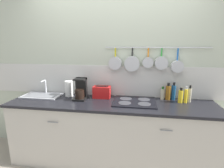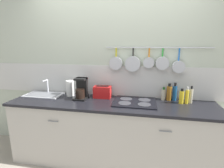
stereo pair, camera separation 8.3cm
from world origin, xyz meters
name	(u,v)px [view 2 (the right image)]	position (x,y,z in m)	size (l,w,h in m)	color
ground_plane	(111,161)	(0.00, 0.00, 0.00)	(12.00, 12.00, 0.00)	#9E9384
wall_back	(116,71)	(0.00, 0.36, 1.27)	(7.20, 0.16, 2.60)	#B2BCA8
cabinet_base	(111,134)	(0.00, 0.00, 0.43)	(2.76, 0.63, 0.86)	#B7B2A8
countertop	(111,104)	(0.00, 0.00, 0.88)	(2.80, 0.65, 0.03)	black
sink_basin	(44,94)	(-1.08, 0.15, 0.92)	(0.56, 0.33, 0.23)	#B7BABF
paper_towel_roll	(70,88)	(-0.67, 0.20, 1.02)	(0.12, 0.12, 0.23)	white
coffee_maker	(81,90)	(-0.45, 0.09, 1.02)	(0.17, 0.20, 0.30)	black
toaster	(102,92)	(-0.16, 0.19, 0.99)	(0.26, 0.14, 0.18)	red
cooktop	(135,102)	(0.32, 0.07, 0.91)	(0.56, 0.48, 0.01)	black
bottle_vinegar	(163,94)	(0.70, 0.25, 0.98)	(0.06, 0.06, 0.18)	#BFB799
bottle_dish_soap	(169,93)	(0.78, 0.25, 1.01)	(0.07, 0.07, 0.24)	#8C5919
bottle_hot_sauce	(175,93)	(0.85, 0.26, 1.01)	(0.06, 0.06, 0.25)	navy
bottle_sesame_oil	(182,97)	(0.92, 0.15, 0.99)	(0.06, 0.06, 0.20)	yellow
bottle_olive_oil	(187,96)	(0.99, 0.15, 1.00)	(0.05, 0.05, 0.23)	yellow
bottle_cooking_wine	(191,96)	(1.05, 0.19, 1.00)	(0.05, 0.05, 0.23)	#BFB799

